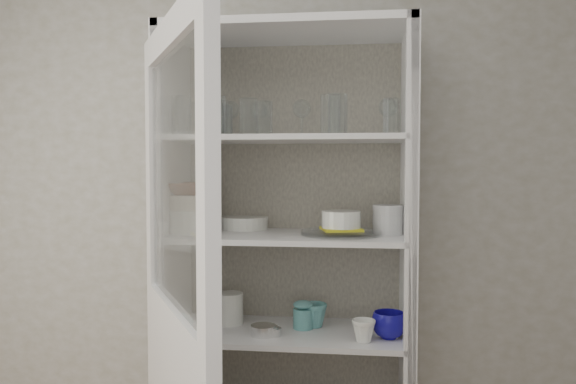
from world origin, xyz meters
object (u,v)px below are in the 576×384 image
Objects in this scene: pantry_cabinet at (290,307)px; measuring_cups at (263,330)px; plate_stack_back at (244,223)px; yellow_trivet at (341,229)px; plate_stack_front at (191,221)px; mug_white at (364,331)px; white_ramekin at (341,219)px; mug_teal at (314,315)px; cream_bowl at (191,202)px; goblet_2 at (302,117)px; goblet_1 at (258,118)px; goblet_0 at (231,118)px; white_canister at (230,308)px; goblet_3 at (388,116)px; mug_blue at (389,325)px; cupboard_door at (177,379)px; glass_platter at (341,233)px; teal_jar at (303,316)px; terracotta_bowl at (190,189)px; grey_bowl_stack at (388,220)px.

pantry_cabinet reaches higher than measuring_cups.
plate_stack_back is 0.46m from yellow_trivet.
plate_stack_front is at bearing -167.83° from pantry_cabinet.
yellow_trivet is at bearing 106.08° from mug_white.
white_ramekin is 1.48× the size of mug_teal.
cream_bowl is (0.00, 0.00, 0.08)m from plate_stack_front.
goblet_2 is 1.14× the size of white_ramekin.
mug_teal is (0.25, -0.07, -0.84)m from goblet_1.
goblet_0 reaches higher than cream_bowl.
mug_white is (0.20, -0.18, -0.01)m from mug_teal.
yellow_trivet is at bearing 0.68° from plate_stack_front.
pantry_cabinet is 0.42m from yellow_trivet.
goblet_1 is 1.27× the size of white_canister.
white_canister is (-0.30, -0.07, -0.82)m from goblet_2.
mug_blue is (0.00, -0.18, -0.84)m from goblet_3.
cupboard_door is 6.14× the size of glass_platter.
white_canister is (0.15, 0.07, -0.46)m from cream_bowl.
cream_bowl reaches higher than measuring_cups.
teal_jar is 0.32m from white_canister.
terracotta_bowl is 2.11× the size of teal_jar.
plate_stack_front is (-0.26, -0.15, -0.44)m from goblet_1.
goblet_1 is at bearing 104.33° from measuring_cups.
terracotta_bowl reaches higher than plate_stack_back.
plate_stack_front is at bearing 167.37° from measuring_cups.
terracotta_bowl is at bearing 162.70° from cupboard_door.
goblet_2 is at bearing 142.16° from white_ramekin.
pantry_cabinet is at bearing -129.59° from goblet_2.
plate_stack_front is 1.31× the size of white_ramekin.
goblet_0 is 1.12× the size of yellow_trivet.
measuring_cups is at bearing -141.03° from mug_teal.
grey_bowl_stack is (0.82, 0.06, -0.12)m from terracotta_bowl.
mug_teal is at bearing 7.88° from cream_bowl.
mug_blue is at bearing -90.00° from goblet_3.
goblet_3 reaches higher than plate_stack_front.
goblet_1 is 0.95× the size of goblet_3.
yellow_trivet reaches higher than mug_blue.
plate_stack_back is 2.28× the size of mug_white.
mug_teal is at bearing -49.50° from goblet_2.
glass_platter is (0.43, -0.16, -0.02)m from plate_stack_back.
goblet_3 is 0.85× the size of terracotta_bowl.
goblet_3 is at bearing -1.21° from goblet_1.
terracotta_bowl is 2.08× the size of measuring_cups.
grey_bowl_stack reaches higher than plate_stack_back.
cupboard_door is 0.83m from terracotta_bowl.
plate_stack_back is (-0.07, 0.02, -0.46)m from goblet_1.
glass_platter is (0.22, -0.08, 0.33)m from pantry_cabinet.
glass_platter is 0.38m from mug_teal.
plate_stack_front is at bearing -174.83° from teal_jar.
cream_bowl is at bearing -179.32° from glass_platter.
goblet_3 reaches higher than grey_bowl_stack.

